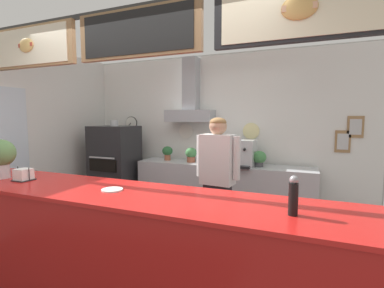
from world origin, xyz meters
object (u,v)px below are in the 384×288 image
object	(u,v)px
pizza_oven	(115,169)
pepper_grinder	(293,196)
espresso_machine	(236,153)
potted_sage	(167,152)
shop_worker	(217,184)
potted_rosemary	(191,154)
condiment_plate	(112,190)
napkin_holder	(24,175)
basil_vase	(1,156)
potted_thyme	(259,158)

from	to	relation	value
pizza_oven	pepper_grinder	bearing A→B (deg)	-35.62
espresso_machine	potted_sage	size ratio (longest dim) A/B	2.35
shop_worker	pepper_grinder	size ratio (longest dim) A/B	6.64
potted_rosemary	pepper_grinder	bearing A→B (deg)	-55.18
shop_worker	potted_rosemary	xyz separation A→B (m)	(-0.83, 1.22, 0.15)
shop_worker	potted_sage	bearing A→B (deg)	-38.27
espresso_machine	condiment_plate	distance (m)	2.40
potted_rosemary	napkin_holder	bearing A→B (deg)	-107.38
condiment_plate	pepper_grinder	distance (m)	1.42
pizza_oven	napkin_holder	bearing A→B (deg)	-74.99
potted_rosemary	potted_sage	bearing A→B (deg)	177.03
potted_sage	pizza_oven	bearing A→B (deg)	-161.07
potted_rosemary	condiment_plate	distance (m)	2.39
basil_vase	condiment_plate	bearing A→B (deg)	1.49
pizza_oven	condiment_plate	bearing A→B (deg)	-52.83
espresso_machine	basil_vase	distance (m)	2.99
condiment_plate	basil_vase	distance (m)	1.33
potted_sage	potted_rosemary	distance (m)	0.45
espresso_machine	potted_thyme	xyz separation A→B (m)	(0.35, 0.00, -0.06)
potted_sage	potted_thyme	xyz separation A→B (m)	(1.56, -0.04, -0.01)
napkin_holder	basil_vase	distance (m)	0.34
potted_thyme	pepper_grinder	bearing A→B (deg)	-76.45
potted_rosemary	condiment_plate	xyz separation A→B (m)	(0.27, -2.37, 0.01)
shop_worker	basil_vase	size ratio (longest dim) A/B	4.28
napkin_holder	pepper_grinder	world-z (taller)	pepper_grinder
napkin_holder	basil_vase	size ratio (longest dim) A/B	0.42
potted_thyme	basil_vase	xyz separation A→B (m)	(-2.15, -2.38, 0.22)
potted_thyme	potted_rosemary	xyz separation A→B (m)	(-1.11, 0.02, -0.00)
potted_sage	condiment_plate	bearing A→B (deg)	-73.25
potted_sage	potted_thyme	size ratio (longest dim) A/B	1.01
basil_vase	pepper_grinder	distance (m)	2.73
shop_worker	condiment_plate	size ratio (longest dim) A/B	9.46
espresso_machine	potted_sage	world-z (taller)	espresso_machine
condiment_plate	basil_vase	size ratio (longest dim) A/B	0.45
basil_vase	potted_rosemary	bearing A→B (deg)	66.58
potted_thyme	condiment_plate	xyz separation A→B (m)	(-0.84, -2.35, 0.01)
pizza_oven	basil_vase	size ratio (longest dim) A/B	4.15
potted_thyme	condiment_plate	size ratio (longest dim) A/B	1.36
shop_worker	potted_sage	xyz separation A→B (m)	(-1.28, 1.25, 0.16)
shop_worker	potted_rosemary	size ratio (longest dim) A/B	6.93
shop_worker	potted_thyme	size ratio (longest dim) A/B	6.97
potted_thyme	pepper_grinder	world-z (taller)	pepper_grinder
basil_vase	pepper_grinder	xyz separation A→B (m)	(2.73, -0.02, -0.10)
pizza_oven	potted_thyme	xyz separation A→B (m)	(2.43, 0.25, 0.30)
potted_sage	basil_vase	xyz separation A→B (m)	(-0.59, -2.43, 0.21)
espresso_machine	pepper_grinder	bearing A→B (deg)	-68.87
condiment_plate	napkin_holder	bearing A→B (deg)	-178.74
condiment_plate	pepper_grinder	world-z (taller)	pepper_grinder
basil_vase	pepper_grinder	bearing A→B (deg)	-0.48
condiment_plate	potted_sage	bearing A→B (deg)	106.75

